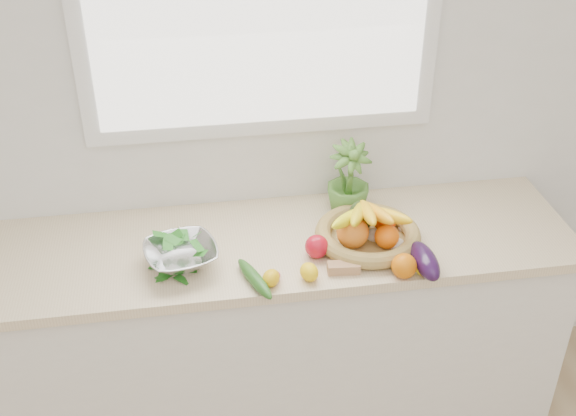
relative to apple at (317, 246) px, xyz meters
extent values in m
cube|color=white|center=(-0.14, 0.42, 0.41)|extent=(4.50, 0.02, 2.70)
cube|color=silver|center=(-0.14, 0.12, -0.51)|extent=(2.20, 0.58, 0.86)
cube|color=beige|center=(-0.14, 0.12, -0.06)|extent=(2.24, 0.62, 0.04)
sphere|color=#D96606|center=(0.27, -0.16, 0.00)|extent=(0.11, 0.11, 0.09)
ellipsoid|color=yellow|center=(-0.05, -0.13, -0.01)|extent=(0.08, 0.09, 0.06)
ellipsoid|color=#E7B00C|center=(-0.18, -0.14, -0.01)|extent=(0.08, 0.09, 0.06)
ellipsoid|color=yellow|center=(0.34, -0.16, -0.01)|extent=(0.10, 0.10, 0.06)
sphere|color=#B10E20|center=(0.00, 0.00, 0.00)|extent=(0.10, 0.10, 0.09)
cube|color=tan|center=(0.07, -0.10, -0.02)|extent=(0.12, 0.06, 0.04)
ellipsoid|color=beige|center=(0.23, 0.06, -0.02)|extent=(0.06, 0.06, 0.05)
ellipsoid|color=white|center=(0.35, 0.10, -0.02)|extent=(0.06, 0.06, 0.04)
ellipsoid|color=silver|center=(0.29, -0.01, -0.02)|extent=(0.06, 0.06, 0.05)
ellipsoid|color=#230D31|center=(0.35, -0.14, 0.00)|extent=(0.09, 0.21, 0.08)
ellipsoid|color=#275619|center=(-0.24, -0.12, -0.02)|extent=(0.12, 0.25, 0.05)
sphere|color=#CB194A|center=(-0.16, -0.11, -0.03)|extent=(0.04, 0.04, 0.03)
imported|color=#4A7E2E|center=(0.18, 0.29, 0.09)|extent=(0.21, 0.21, 0.30)
cylinder|color=tan|center=(0.20, 0.06, -0.04)|extent=(0.35, 0.35, 0.01)
torus|color=#A68549|center=(0.20, 0.06, -0.01)|extent=(0.41, 0.41, 0.06)
sphere|color=orange|center=(0.14, 0.03, 0.03)|extent=(0.12, 0.12, 0.12)
sphere|color=#FF6708|center=(0.26, 0.00, 0.01)|extent=(0.10, 0.10, 0.09)
sphere|color=#FF4A08|center=(0.28, 0.10, 0.01)|extent=(0.09, 0.09, 0.08)
ellipsoid|color=#223115|center=(0.19, 0.13, 0.03)|extent=(0.10, 0.10, 0.12)
ellipsoid|color=yellow|center=(0.13, 0.05, 0.08)|extent=(0.21, 0.22, 0.11)
ellipsoid|color=yellow|center=(0.16, 0.05, 0.09)|extent=(0.14, 0.26, 0.11)
ellipsoid|color=yellow|center=(0.19, 0.05, 0.09)|extent=(0.06, 0.26, 0.11)
ellipsoid|color=#F8A614|center=(0.22, 0.05, 0.09)|extent=(0.10, 0.26, 0.11)
ellipsoid|color=yellow|center=(0.26, 0.05, 0.08)|extent=(0.18, 0.24, 0.11)
cylinder|color=silver|center=(-0.48, 0.02, -0.03)|extent=(0.12, 0.12, 0.02)
imported|color=silver|center=(-0.48, 0.02, 0.01)|extent=(0.30, 0.30, 0.06)
ellipsoid|color=#186320|center=(-0.48, 0.02, 0.05)|extent=(0.22, 0.22, 0.08)
camera|label=1|loc=(-0.43, -2.03, 1.48)|focal=45.00mm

